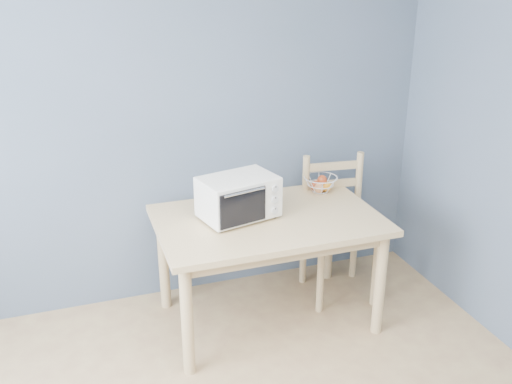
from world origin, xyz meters
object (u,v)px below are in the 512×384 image
object	(u,v)px
dining_table	(268,232)
dining_chair	(338,229)
toaster_oven	(236,197)
fruit_basket	(320,184)

from	to	relation	value
dining_table	dining_chair	xyz separation A→B (m)	(0.60, 0.19, -0.16)
toaster_oven	dining_chair	xyz separation A→B (m)	(0.79, 0.14, -0.40)
dining_table	dining_chair	distance (m)	0.64
toaster_oven	fruit_basket	xyz separation A→B (m)	(0.69, 0.24, -0.08)
toaster_oven	fruit_basket	distance (m)	0.74
dining_table	dining_chair	size ratio (longest dim) A/B	1.40
fruit_basket	toaster_oven	bearing A→B (deg)	-160.51
dining_table	dining_chair	world-z (taller)	dining_chair
dining_table	toaster_oven	xyz separation A→B (m)	(-0.20, 0.05, 0.24)
dining_table	dining_chair	bearing A→B (deg)	17.78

